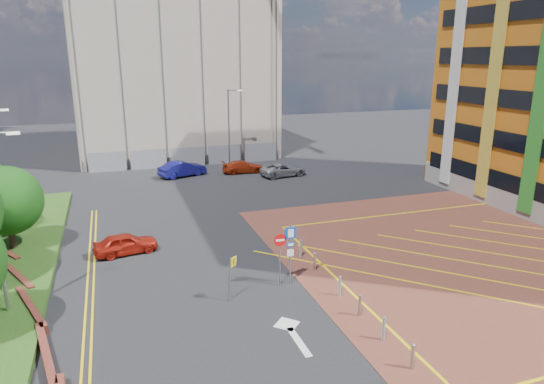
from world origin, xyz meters
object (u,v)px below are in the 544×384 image
tree_c (6,201)px  warning_sign (231,273)px  car_red_back (243,167)px  car_silver_back (283,170)px  lamp_back (229,126)px  sign_cluster (287,249)px  car_blue_back (182,169)px  car_red_left (126,244)px

tree_c → warning_sign: size_ratio=2.19×
car_red_back → car_silver_back: bearing=-125.6°
lamp_back → warning_sign: (-6.84, -27.81, -2.93)m
warning_sign → car_silver_back: size_ratio=0.50×
sign_cluster → car_blue_back: bearing=93.5°
tree_c → car_silver_back: bearing=30.6°
car_red_back → warning_sign: bearing=165.7°
car_blue_back → car_red_back: car_blue_back is taller
car_red_back → tree_c: bearing=132.3°
tree_c → sign_cluster: size_ratio=1.53×
tree_c → sign_cluster: (13.80, -9.02, -1.24)m
car_red_left → car_silver_back: size_ratio=0.81×
lamp_back → warning_sign: 28.79m
warning_sign → car_red_back: (7.47, 25.08, -0.83)m
car_silver_back → warning_sign: bearing=146.0°
sign_cluster → car_red_left: bearing=138.1°
tree_c → warning_sign: bearing=-42.4°
car_blue_back → car_silver_back: (9.25, -2.94, -0.12)m
lamp_back → car_silver_back: bearing=-53.4°
car_blue_back → sign_cluster: bearing=164.1°
warning_sign → car_red_left: warning_sign is taller
tree_c → car_silver_back: size_ratio=1.09×
tree_c → warning_sign: 14.65m
car_red_back → sign_cluster: bearing=172.0°
warning_sign → car_silver_back: (10.78, 22.51, -0.81)m
sign_cluster → lamp_back: bearing=82.0°
warning_sign → car_silver_back: 24.97m
tree_c → car_red_back: size_ratio=1.19×
tree_c → car_red_back: 23.91m
sign_cluster → car_silver_back: bearing=70.4°
tree_c → car_silver_back: 25.12m
tree_c → car_red_left: size_ratio=1.34×
car_red_left → car_silver_back: car_silver_back is taller
car_red_left → car_blue_back: car_blue_back is taller
car_blue_back → car_red_back: 5.96m
car_red_left → car_red_back: car_red_left is taller
warning_sign → car_red_back: size_ratio=0.54×
tree_c → car_blue_back: (12.27, 15.65, -2.45)m
sign_cluster → car_red_left: (-7.53, 6.76, -1.33)m
car_red_back → car_silver_back: (3.30, -2.57, 0.02)m
tree_c → sign_cluster: tree_c is taller
lamp_back → car_blue_back: (-5.31, -2.35, -3.61)m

